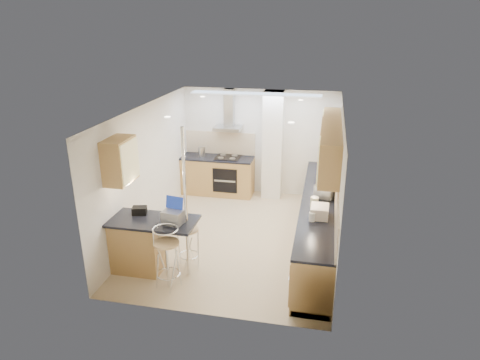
% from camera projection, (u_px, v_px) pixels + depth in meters
% --- Properties ---
extents(ground, '(4.80, 4.80, 0.00)m').
position_uv_depth(ground, '(238.00, 237.00, 8.33)').
color(ground, beige).
rests_on(ground, ground).
extents(room_shell, '(3.64, 4.84, 2.51)m').
position_uv_depth(room_shell, '(259.00, 157.00, 8.07)').
color(room_shell, white).
rests_on(room_shell, ground).
extents(right_counter, '(0.63, 4.40, 0.92)m').
position_uv_depth(right_counter, '(318.00, 222.00, 7.88)').
color(right_counter, '#B38947').
rests_on(right_counter, ground).
extents(back_counter, '(1.70, 0.63, 0.92)m').
position_uv_depth(back_counter, '(218.00, 175.00, 10.28)').
color(back_counter, '#B38947').
rests_on(back_counter, ground).
extents(peninsula, '(1.47, 0.72, 0.94)m').
position_uv_depth(peninsula, '(153.00, 245.00, 7.05)').
color(peninsula, '#B38947').
rests_on(peninsula, ground).
extents(microwave, '(0.46, 0.56, 0.27)m').
position_uv_depth(microwave, '(327.00, 190.00, 7.81)').
color(microwave, white).
rests_on(microwave, right_counter).
extents(laptop, '(0.35, 0.28, 0.21)m').
position_uv_depth(laptop, '(173.00, 217.00, 6.73)').
color(laptop, '#9EA0A6').
rests_on(laptop, peninsula).
extents(bag, '(0.27, 0.22, 0.13)m').
position_uv_depth(bag, '(139.00, 210.00, 7.07)').
color(bag, black).
rests_on(bag, peninsula).
extents(bar_stool_near, '(0.45, 0.45, 1.03)m').
position_uv_depth(bar_stool_near, '(167.00, 258.00, 6.60)').
color(bar_stool_near, tan).
rests_on(bar_stool_near, ground).
extents(bar_stool_end, '(0.52, 0.52, 0.92)m').
position_uv_depth(bar_stool_end, '(188.00, 242.00, 7.19)').
color(bar_stool_end, tan).
rests_on(bar_stool_end, ground).
extents(jar_a, '(0.15, 0.15, 0.16)m').
position_uv_depth(jar_a, '(324.00, 179.00, 8.49)').
color(jar_a, beige).
rests_on(jar_a, right_counter).
extents(jar_b, '(0.14, 0.14, 0.17)m').
position_uv_depth(jar_b, '(326.00, 170.00, 9.01)').
color(jar_b, beige).
rests_on(jar_b, right_counter).
extents(jar_c, '(0.19, 0.19, 0.20)m').
position_uv_depth(jar_c, '(314.00, 203.00, 7.34)').
color(jar_c, '#BCB996').
rests_on(jar_c, right_counter).
extents(jar_d, '(0.13, 0.13, 0.15)m').
position_uv_depth(jar_d, '(312.00, 217.00, 6.87)').
color(jar_d, white).
rests_on(jar_d, right_counter).
extents(bread_bin, '(0.29, 0.37, 0.19)m').
position_uv_depth(bread_bin, '(320.00, 212.00, 7.00)').
color(bread_bin, beige).
rests_on(bread_bin, right_counter).
extents(kettle, '(0.16, 0.16, 0.24)m').
position_uv_depth(kettle, '(202.00, 151.00, 10.13)').
color(kettle, '#ABADAF').
rests_on(kettle, back_counter).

